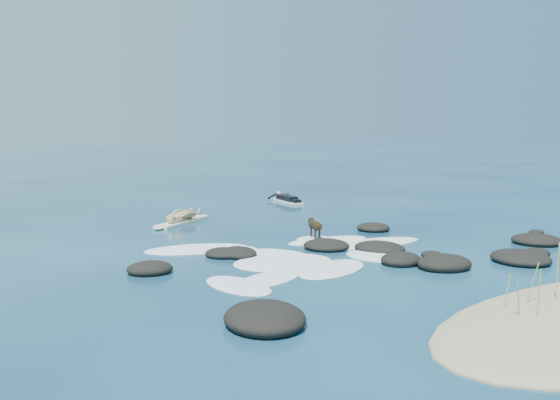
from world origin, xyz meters
TOP-DOWN VIEW (x-y plane):
  - ground at (0.00, 0.00)m, footprint 160.00×160.00m
  - reef_rocks at (-0.39, -2.36)m, footprint 13.64×8.03m
  - breaking_foam at (-1.75, -0.40)m, footprint 8.17×6.29m
  - standing_surfer_rig at (-1.98, 6.37)m, footprint 3.02×2.11m
  - paddling_surfer_rig at (4.43, 9.09)m, footprint 1.12×2.52m
  - dog at (0.08, 1.21)m, footprint 0.46×1.03m

SIDE VIEW (x-z plane):
  - ground at x=0.00m, z-range 0.00..0.00m
  - breaking_foam at x=-1.75m, z-range -0.05..0.07m
  - reef_rocks at x=-0.39m, z-range -0.16..0.35m
  - paddling_surfer_rig at x=4.43m, z-range -0.07..0.37m
  - dog at x=0.08m, z-range 0.11..0.78m
  - standing_surfer_rig at x=-1.98m, z-range -0.20..1.73m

